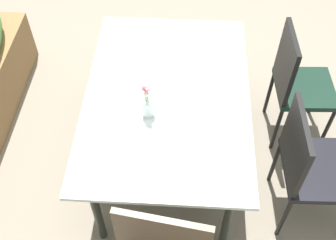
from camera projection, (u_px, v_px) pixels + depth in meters
ground_plane at (167, 161)px, 3.12m from camera, size 12.00×12.00×0.00m
dining_table at (168, 101)px, 2.63m from camera, size 1.50×1.02×0.71m
chair_near_left at (311, 163)px, 2.48m from camera, size 0.47×0.47×0.92m
chair_near_right at (297, 81)px, 2.90m from camera, size 0.42×0.42×0.94m
flower_vase at (148, 105)px, 2.42m from camera, size 0.08×0.08×0.25m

